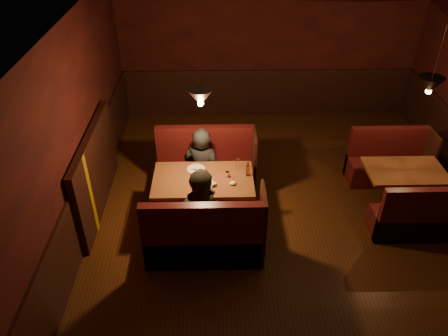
{
  "coord_description": "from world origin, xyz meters",
  "views": [
    {
      "loc": [
        -1.11,
        -5.04,
        4.44
      ],
      "look_at": [
        -0.99,
        0.02,
        0.95
      ],
      "focal_mm": 35.0,
      "sensor_mm": 36.0,
      "label": 1
    }
  ],
  "objects_px": {
    "diner_a": "(202,155)",
    "diner_b": "(205,201)",
    "second_bench_far": "(387,164)",
    "main_bench_near": "(205,240)",
    "second_table": "(403,179)",
    "second_bench_near": "(420,219)",
    "main_table": "(204,188)",
    "main_bench_far": "(207,170)"
  },
  "relations": [
    {
      "from": "second_bench_near",
      "to": "diner_a",
      "type": "distance_m",
      "value": 3.31
    },
    {
      "from": "second_bench_near",
      "to": "main_table",
      "type": "bearing_deg",
      "value": 172.33
    },
    {
      "from": "diner_a",
      "to": "diner_b",
      "type": "bearing_deg",
      "value": 109.48
    },
    {
      "from": "main_table",
      "to": "second_bench_far",
      "type": "distance_m",
      "value": 3.25
    },
    {
      "from": "main_bench_near",
      "to": "diner_a",
      "type": "distance_m",
      "value": 1.47
    },
    {
      "from": "diner_a",
      "to": "second_table",
      "type": "bearing_deg",
      "value": -168.67
    },
    {
      "from": "second_table",
      "to": "diner_b",
      "type": "relative_size",
      "value": 0.74
    },
    {
      "from": "main_table",
      "to": "main_bench_far",
      "type": "relative_size",
      "value": 0.91
    },
    {
      "from": "main_table",
      "to": "second_bench_near",
      "type": "xyz_separation_m",
      "value": [
        3.08,
        -0.41,
        -0.3
      ]
    },
    {
      "from": "diner_a",
      "to": "main_bench_near",
      "type": "bearing_deg",
      "value": 108.93
    },
    {
      "from": "diner_b",
      "to": "main_table",
      "type": "bearing_deg",
      "value": 84.31
    },
    {
      "from": "second_table",
      "to": "diner_b",
      "type": "bearing_deg",
      "value": -164.39
    },
    {
      "from": "main_bench_far",
      "to": "main_bench_near",
      "type": "xyz_separation_m",
      "value": [
        0.0,
        -1.64,
        0.0
      ]
    },
    {
      "from": "diner_a",
      "to": "diner_b",
      "type": "height_order",
      "value": "diner_a"
    },
    {
      "from": "second_bench_far",
      "to": "second_bench_near",
      "type": "bearing_deg",
      "value": -90.0
    },
    {
      "from": "second_table",
      "to": "diner_a",
      "type": "relative_size",
      "value": 0.73
    },
    {
      "from": "main_table",
      "to": "second_table",
      "type": "height_order",
      "value": "main_table"
    },
    {
      "from": "main_table",
      "to": "main_bench_far",
      "type": "xyz_separation_m",
      "value": [
        0.02,
        0.82,
        -0.25
      ]
    },
    {
      "from": "second_bench_far",
      "to": "diner_a",
      "type": "distance_m",
      "value": 3.19
    },
    {
      "from": "main_table",
      "to": "main_bench_far",
      "type": "height_order",
      "value": "main_bench_far"
    },
    {
      "from": "second_table",
      "to": "main_bench_near",
      "type": "bearing_deg",
      "value": -159.84
    },
    {
      "from": "main_bench_near",
      "to": "diner_a",
      "type": "xyz_separation_m",
      "value": [
        -0.06,
        1.39,
        0.46
      ]
    },
    {
      "from": "main_bench_far",
      "to": "second_bench_far",
      "type": "relative_size",
      "value": 1.21
    },
    {
      "from": "second_table",
      "to": "second_bench_far",
      "type": "bearing_deg",
      "value": 87.8
    },
    {
      "from": "main_table",
      "to": "diner_a",
      "type": "distance_m",
      "value": 0.61
    },
    {
      "from": "second_table",
      "to": "main_table",
      "type": "bearing_deg",
      "value": -174.5
    },
    {
      "from": "diner_b",
      "to": "main_bench_far",
      "type": "bearing_deg",
      "value": 82.57
    },
    {
      "from": "main_bench_far",
      "to": "second_bench_near",
      "type": "relative_size",
      "value": 1.21
    },
    {
      "from": "main_table",
      "to": "second_bench_near",
      "type": "relative_size",
      "value": 1.1
    },
    {
      "from": "main_bench_near",
      "to": "second_table",
      "type": "relative_size",
      "value": 1.34
    },
    {
      "from": "second_bench_far",
      "to": "second_table",
      "type": "bearing_deg",
      "value": -92.2
    },
    {
      "from": "diner_b",
      "to": "second_table",
      "type": "bearing_deg",
      "value": 8.21
    },
    {
      "from": "second_bench_far",
      "to": "diner_b",
      "type": "xyz_separation_m",
      "value": [
        -3.06,
        -1.56,
        0.5
      ]
    },
    {
      "from": "second_bench_far",
      "to": "diner_a",
      "type": "xyz_separation_m",
      "value": [
        -3.12,
        -0.43,
        0.51
      ]
    },
    {
      "from": "second_bench_far",
      "to": "diner_b",
      "type": "relative_size",
      "value": 0.82
    },
    {
      "from": "main_bench_near",
      "to": "second_bench_near",
      "type": "xyz_separation_m",
      "value": [
        3.06,
        0.41,
        -0.05
      ]
    },
    {
      "from": "diner_a",
      "to": "diner_b",
      "type": "xyz_separation_m",
      "value": [
        0.06,
        -1.13,
        -0.0
      ]
    },
    {
      "from": "diner_b",
      "to": "diner_a",
      "type": "bearing_deg",
      "value": 85.61
    },
    {
      "from": "main_bench_near",
      "to": "second_table",
      "type": "distance_m",
      "value": 3.23
    },
    {
      "from": "second_bench_near",
      "to": "second_bench_far",
      "type": "bearing_deg",
      "value": 90.0
    },
    {
      "from": "main_table",
      "to": "second_table",
      "type": "xyz_separation_m",
      "value": [
        3.05,
        0.29,
        -0.1
      ]
    },
    {
      "from": "main_bench_far",
      "to": "main_bench_near",
      "type": "relative_size",
      "value": 1.0
    }
  ]
}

